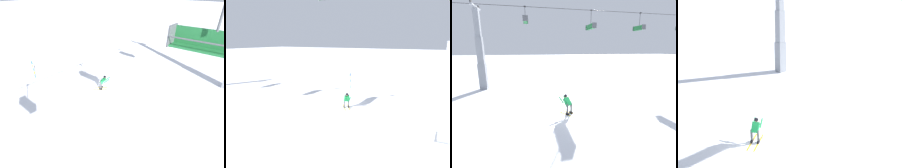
{
  "view_description": "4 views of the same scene",
  "coord_description": "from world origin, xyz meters",
  "views": [
    {
      "loc": [
        9.3,
        10.12,
        8.91
      ],
      "look_at": [
        -0.36,
        1.88,
        1.65
      ],
      "focal_mm": 27.53,
      "sensor_mm": 36.0,
      "label": 1
    },
    {
      "loc": [
        -9.23,
        16.25,
        6.13
      ],
      "look_at": [
        -1.01,
        1.17,
        2.46
      ],
      "focal_mm": 33.15,
      "sensor_mm": 36.0,
      "label": 2
    },
    {
      "loc": [
        -3.77,
        -10.58,
        4.73
      ],
      "look_at": [
        -1.23,
        1.21,
        2.0
      ],
      "focal_mm": 24.64,
      "sensor_mm": 36.0,
      "label": 3
    },
    {
      "loc": [
        10.16,
        -8.09,
        9.46
      ],
      "look_at": [
        -0.4,
        1.97,
        3.4
      ],
      "focal_mm": 43.41,
      "sensor_mm": 36.0,
      "label": 4
    }
  ],
  "objects": [
    {
      "name": "ground_plane",
      "position": [
        0.0,
        0.0,
        0.0
      ],
      "size": [
        260.0,
        260.0,
        0.0
      ],
      "primitive_type": "plane",
      "color": "white"
    },
    {
      "name": "skier_carving_main",
      "position": [
        -1.25,
        -0.04,
        0.85
      ],
      "size": [
        1.5,
        1.81,
        1.63
      ],
      "color": "yellow",
      "rests_on": "ground_plane"
    },
    {
      "name": "lift_tower_near",
      "position": [
        -9.44,
        9.25,
        4.03
      ],
      "size": [
        0.83,
        2.94,
        9.72
      ],
      "color": "gray",
      "rests_on": "ground_plane"
    }
  ]
}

